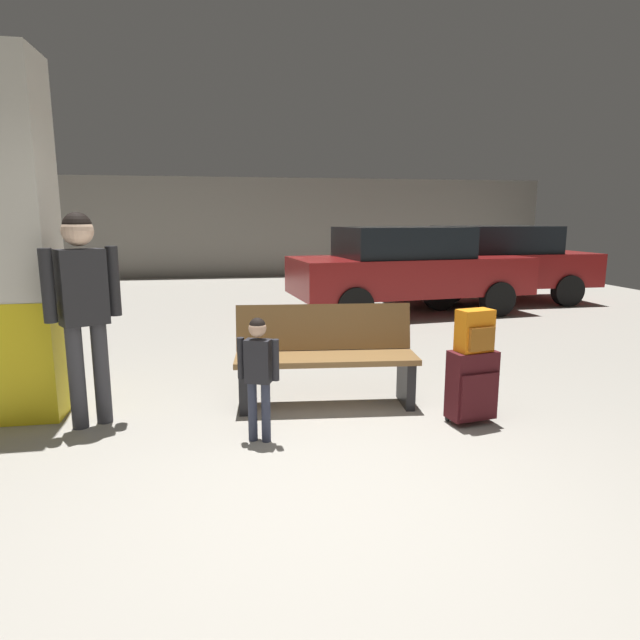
{
  "coord_description": "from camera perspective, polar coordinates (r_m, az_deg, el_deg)",
  "views": [
    {
      "loc": [
        -0.53,
        -2.89,
        1.65
      ],
      "look_at": [
        0.19,
        1.3,
        0.85
      ],
      "focal_mm": 30.19,
      "sensor_mm": 36.0,
      "label": 1
    }
  ],
  "objects": [
    {
      "name": "bench",
      "position": [
        4.82,
        0.6,
        -3.86
      ],
      "size": [
        1.64,
        0.67,
        0.89
      ],
      "color": "brown",
      "rests_on": "ground_plane"
    },
    {
      "name": "child",
      "position": [
        4.01,
        -6.57,
        -4.88
      ],
      "size": [
        0.3,
        0.23,
        0.95
      ],
      "color": "#33384C",
      "rests_on": "ground_plane"
    },
    {
      "name": "adult",
      "position": [
        4.59,
        -23.83,
        2.25
      ],
      "size": [
        0.52,
        0.34,
        1.7
      ],
      "color": "#38383D",
      "rests_on": "ground_plane"
    },
    {
      "name": "parked_car_side",
      "position": [
        11.3,
        17.37,
        5.91
      ],
      "size": [
        4.12,
        1.83,
        1.51
      ],
      "color": "maroon",
      "rests_on": "ground_plane"
    },
    {
      "name": "garage_back_wall",
      "position": [
        15.76,
        -7.98,
        9.68
      ],
      "size": [
        18.0,
        0.12,
        2.8
      ],
      "primitive_type": "cube",
      "color": "gray",
      "rests_on": "ground_plane"
    },
    {
      "name": "ground_plane",
      "position": [
        7.12,
        -5.23,
        -3.19
      ],
      "size": [
        18.0,
        18.0,
        0.1
      ],
      "primitive_type": "cube",
      "color": "gray"
    },
    {
      "name": "suitcase",
      "position": [
        4.57,
        15.82,
        -6.67
      ],
      "size": [
        0.41,
        0.29,
        0.6
      ],
      "color": "#471419",
      "rests_on": "ground_plane"
    },
    {
      "name": "backpack_bright",
      "position": [
        4.46,
        16.12,
        -1.14
      ],
      "size": [
        0.31,
        0.24,
        0.34
      ],
      "color": "orange",
      "rests_on": "suitcase"
    },
    {
      "name": "structural_pillar",
      "position": [
        5.05,
        -29.48,
        7.1
      ],
      "size": [
        0.57,
        0.57,
        2.94
      ],
      "color": "yellow",
      "rests_on": "ground_plane"
    },
    {
      "name": "parked_car_near",
      "position": [
        9.65,
        9.16,
        5.52
      ],
      "size": [
        4.27,
        2.16,
        1.51
      ],
      "color": "maroon",
      "rests_on": "ground_plane"
    }
  ]
}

